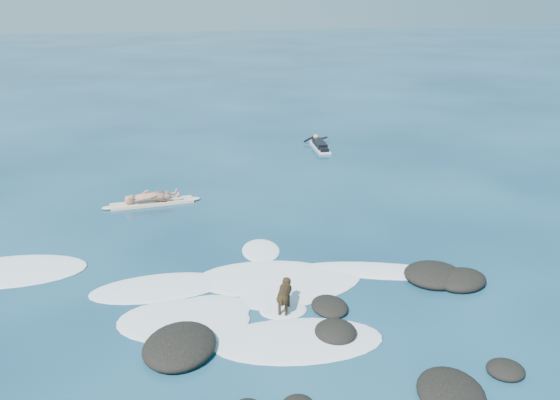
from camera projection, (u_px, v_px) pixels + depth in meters
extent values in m
plane|color=#0A2642|center=(233.00, 295.00, 14.94)|extent=(160.00, 160.00, 0.00)
ellipsoid|color=black|center=(451.00, 393.00, 11.28)|extent=(1.52, 1.79, 0.34)
ellipsoid|color=black|center=(434.00, 275.00, 15.70)|extent=(1.92, 1.91, 0.45)
ellipsoid|color=black|center=(422.00, 280.00, 15.59)|extent=(0.87, 0.81, 0.19)
ellipsoid|color=black|center=(180.00, 346.00, 12.65)|extent=(2.00, 2.20, 0.49)
ellipsoid|color=black|center=(336.00, 332.00, 13.21)|extent=(0.99, 1.05, 0.39)
ellipsoid|color=black|center=(330.00, 306.00, 14.29)|extent=(0.92, 1.13, 0.27)
ellipsoid|color=black|center=(506.00, 370.00, 11.97)|extent=(0.97, 0.96, 0.28)
ellipsoid|color=black|center=(461.00, 280.00, 15.45)|extent=(1.72, 1.60, 0.42)
ellipsoid|color=white|center=(184.00, 320.00, 13.82)|extent=(3.21, 2.38, 0.12)
ellipsoid|color=white|center=(207.00, 312.00, 14.19)|extent=(2.22, 1.81, 0.12)
ellipsoid|color=white|center=(261.00, 251.00, 17.36)|extent=(1.19, 1.70, 0.12)
ellipsoid|color=white|center=(10.00, 271.00, 16.13)|extent=(3.94, 2.05, 0.12)
ellipsoid|color=white|center=(158.00, 288.00, 15.27)|extent=(3.44, 1.76, 0.12)
ellipsoid|color=white|center=(268.00, 278.00, 15.77)|extent=(3.86, 2.42, 0.12)
ellipsoid|color=white|center=(380.00, 271.00, 16.16)|extent=(4.10, 2.17, 0.12)
ellipsoid|color=white|center=(302.00, 288.00, 15.27)|extent=(3.76, 2.67, 0.12)
ellipsoid|color=white|center=(298.00, 340.00, 13.05)|extent=(3.78, 2.11, 0.12)
ellipsoid|color=white|center=(283.00, 310.00, 14.25)|extent=(1.10, 0.90, 0.12)
cube|color=beige|center=(152.00, 203.00, 20.92)|extent=(2.78, 0.92, 0.09)
ellipsoid|color=beige|center=(192.00, 199.00, 21.32)|extent=(0.58, 0.38, 0.10)
ellipsoid|color=beige|center=(110.00, 208.00, 20.51)|extent=(0.58, 0.38, 0.10)
imported|color=#B4735E|center=(150.00, 177.00, 20.60)|extent=(0.51, 0.70, 1.78)
cube|color=white|center=(320.00, 147.00, 27.85)|extent=(0.58, 2.29, 0.08)
ellipsoid|color=white|center=(314.00, 141.00, 28.91)|extent=(0.29, 0.50, 0.08)
cube|color=black|center=(320.00, 144.00, 27.80)|extent=(0.46, 1.41, 0.23)
sphere|color=tan|center=(316.00, 137.00, 28.51)|extent=(0.25, 0.25, 0.24)
cylinder|color=black|center=(309.00, 139.00, 28.65)|extent=(0.57, 0.29, 0.26)
cylinder|color=black|center=(321.00, 139.00, 28.74)|extent=(0.56, 0.32, 0.26)
cube|color=black|center=(324.00, 149.00, 27.09)|extent=(0.37, 0.58, 0.14)
cylinder|color=black|center=(284.00, 294.00, 14.00)|extent=(0.44, 0.62, 0.27)
sphere|color=black|center=(286.00, 289.00, 14.24)|extent=(0.36, 0.36, 0.29)
sphere|color=black|center=(282.00, 299.00, 13.77)|extent=(0.33, 0.33, 0.26)
sphere|color=black|center=(287.00, 282.00, 14.36)|extent=(0.26, 0.26, 0.20)
cone|color=black|center=(287.00, 280.00, 14.48)|extent=(0.14, 0.15, 0.11)
cone|color=black|center=(284.00, 278.00, 14.33)|extent=(0.11, 0.10, 0.10)
cone|color=black|center=(289.00, 279.00, 14.31)|extent=(0.11, 0.10, 0.10)
cylinder|color=black|center=(282.00, 301.00, 14.29)|extent=(0.09, 0.09, 0.37)
cylinder|color=black|center=(288.00, 301.00, 14.27)|extent=(0.09, 0.09, 0.37)
cylinder|color=black|center=(280.00, 309.00, 13.93)|extent=(0.09, 0.09, 0.37)
cylinder|color=black|center=(286.00, 310.00, 13.91)|extent=(0.09, 0.09, 0.37)
cylinder|color=black|center=(282.00, 300.00, 13.63)|extent=(0.13, 0.27, 0.16)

